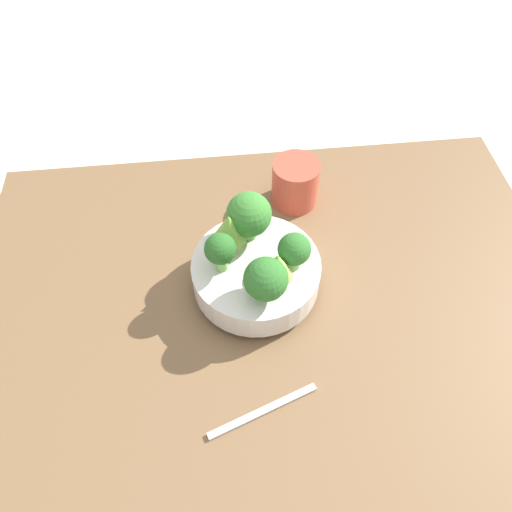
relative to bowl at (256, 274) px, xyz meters
The scene contains 11 objects.
ground_plane 0.09m from the bowl, 44.07° to the right, with size 6.00×6.00×0.00m, color beige.
table 0.07m from the bowl, 44.07° to the right, with size 0.98×0.70×0.04m.
bowl is the anchor object (origin of this frame).
broccoli_floret_front 0.09m from the bowl, 82.90° to the right, with size 0.07×0.07×0.08m.
romanesco_piece_near 0.08m from the bowl, 54.22° to the right, with size 0.05×0.05×0.07m.
broccoli_floret_left 0.09m from the bowl, behind, with size 0.05×0.05×0.07m.
broccoli_floret_right 0.09m from the bowl, ahead, with size 0.05×0.05×0.07m.
romanesco_piece_far 0.09m from the bowl, 136.92° to the left, with size 0.05×0.05×0.08m.
broccoli_floret_back 0.10m from the bowl, 94.82° to the left, with size 0.07×0.07×0.09m.
cup 0.21m from the bowl, 63.75° to the left, with size 0.09×0.09×0.09m.
fork 0.21m from the bowl, 93.63° to the right, with size 0.16×0.06×0.01m.
Camera 1 is at (-0.08, -0.43, 0.73)m, focal length 35.00 mm.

